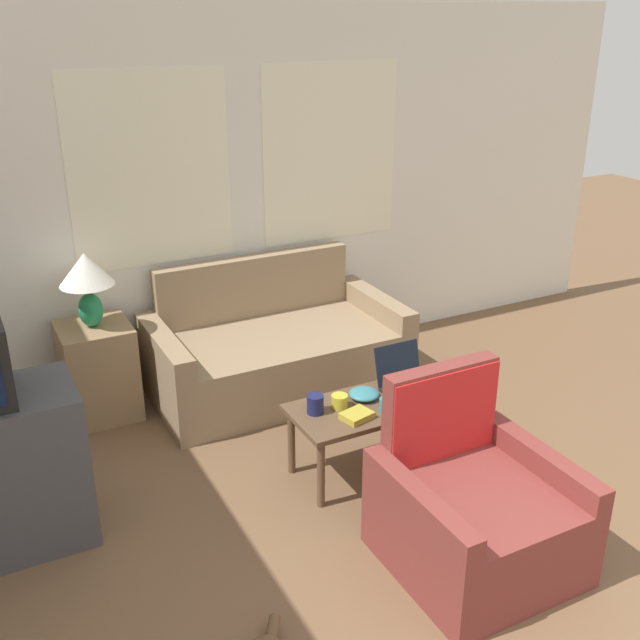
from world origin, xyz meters
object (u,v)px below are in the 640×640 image
(couch, at_px, (274,351))
(cup_navy, at_px, (315,404))
(cup_white, at_px, (386,405))
(cup_yellow, at_px, (340,401))
(book_red, at_px, (357,416))
(table_lamp, at_px, (86,276))
(laptop, at_px, (406,381))
(snack_bowl, at_px, (364,394))
(coffee_table, at_px, (372,412))
(armchair, at_px, (471,510))

(couch, height_order, cup_navy, couch)
(couch, distance_m, cup_navy, 1.25)
(couch, xyz_separation_m, cup_white, (0.08, -1.37, 0.21))
(cup_yellow, bearing_deg, book_red, -80.68)
(table_lamp, xyz_separation_m, laptop, (1.53, -1.35, -0.49))
(laptop, xyz_separation_m, book_red, (-0.43, -0.16, -0.04))
(table_lamp, distance_m, laptop, 2.10)
(cup_yellow, bearing_deg, snack_bowl, 9.49)
(laptop, distance_m, cup_navy, 0.60)
(coffee_table, relative_size, book_red, 5.09)
(armchair, bearing_deg, cup_navy, 111.70)
(couch, xyz_separation_m, cup_yellow, (-0.13, -1.21, 0.21))
(couch, height_order, cup_yellow, couch)
(table_lamp, height_order, cup_white, table_lamp)
(couch, height_order, armchair, armchair)
(cup_navy, xyz_separation_m, cup_yellow, (0.15, -0.01, -0.02))
(table_lamp, relative_size, book_red, 2.61)
(laptop, distance_m, cup_white, 0.30)
(snack_bowl, bearing_deg, couch, 92.58)
(cup_yellow, height_order, cup_white, cup_white)
(couch, xyz_separation_m, laptop, (0.32, -1.20, 0.23))
(table_lamp, bearing_deg, coffee_table, -47.80)
(armchair, height_order, laptop, armchair)
(armchair, relative_size, snack_bowl, 5.23)
(cup_navy, bearing_deg, table_lamp, 124.60)
(couch, xyz_separation_m, armchair, (0.10, -2.14, 0.00))
(armchair, bearing_deg, book_red, 104.30)
(table_lamp, distance_m, coffee_table, 1.98)
(couch, xyz_separation_m, snack_bowl, (0.05, -1.18, 0.20))
(coffee_table, xyz_separation_m, cup_white, (0.02, -0.12, 0.10))
(table_lamp, relative_size, coffee_table, 0.51)
(armchair, distance_m, table_lamp, 2.73)
(coffee_table, bearing_deg, cup_navy, 170.82)
(snack_bowl, bearing_deg, laptop, -5.53)
(table_lamp, bearing_deg, snack_bowl, -46.42)
(coffee_table, relative_size, cup_white, 11.55)
(armchair, xyz_separation_m, snack_bowl, (-0.04, 0.96, 0.20))
(table_lamp, distance_m, book_red, 1.94)
(armchair, relative_size, table_lamp, 1.88)
(laptop, relative_size, cup_yellow, 3.27)
(coffee_table, xyz_separation_m, cup_navy, (-0.34, 0.06, 0.11))
(cup_white, bearing_deg, armchair, -88.73)
(armchair, height_order, cup_navy, armchair)
(couch, distance_m, coffee_table, 1.26)
(cup_navy, bearing_deg, snack_bowl, 3.76)
(table_lamp, bearing_deg, cup_yellow, -51.44)
(armchair, bearing_deg, cup_white, 91.27)
(cup_navy, distance_m, snack_bowl, 0.33)
(coffee_table, relative_size, snack_bowl, 5.43)
(couch, relative_size, laptop, 5.68)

